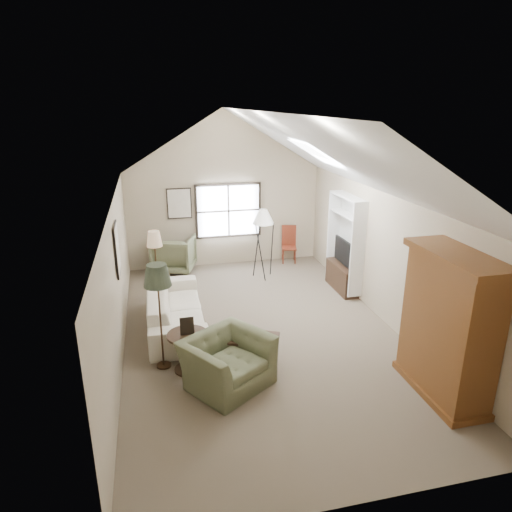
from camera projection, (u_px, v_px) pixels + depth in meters
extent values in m
cube|color=#6C5D4D|center=(261.00, 333.00, 8.62)|extent=(5.00, 8.00, 0.01)
cube|color=tan|center=(224.00, 218.00, 11.90)|extent=(5.00, 0.01, 2.50)
cube|color=tan|center=(357.00, 410.00, 4.53)|extent=(5.00, 0.01, 2.50)
cube|color=tan|center=(117.00, 283.00, 7.67)|extent=(0.01, 8.00, 2.50)
cube|color=tan|center=(387.00, 260.00, 8.76)|extent=(0.01, 8.00, 2.50)
cube|color=black|center=(228.00, 211.00, 11.82)|extent=(1.72, 0.08, 1.42)
cube|color=black|center=(117.00, 249.00, 7.79)|extent=(0.68, 0.04, 0.88)
cube|color=black|center=(179.00, 203.00, 11.48)|extent=(0.62, 0.04, 0.78)
cube|color=brown|center=(449.00, 326.00, 6.52)|extent=(0.60, 1.50, 2.20)
cube|color=white|center=(345.00, 242.00, 10.23)|extent=(0.32, 1.30, 2.10)
cube|color=#382316|center=(342.00, 277.00, 10.50)|extent=(0.34, 1.18, 0.60)
cube|color=black|center=(344.00, 252.00, 10.30)|extent=(0.05, 0.90, 0.55)
imported|color=white|center=(175.00, 308.00, 8.77)|extent=(1.06, 2.63, 0.76)
imported|color=#636648|center=(227.00, 362.00, 6.93)|extent=(1.59, 1.55, 0.78)
imported|color=#6A6F4E|center=(174.00, 254.00, 11.58)|extent=(1.24, 1.26, 0.92)
cube|color=#362516|center=(249.00, 350.00, 7.55)|extent=(1.09, 0.88, 0.49)
imported|color=#382117|center=(249.00, 335.00, 7.46)|extent=(0.31, 0.31, 0.06)
cylinder|color=#342415|center=(188.00, 352.00, 7.33)|extent=(0.66, 0.66, 0.65)
cube|color=maroon|center=(289.00, 245.00, 12.23)|extent=(0.46, 0.46, 0.99)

